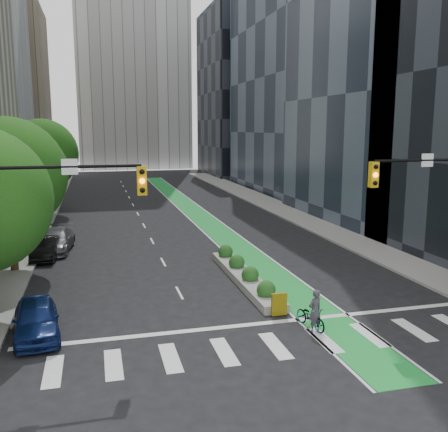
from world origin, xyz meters
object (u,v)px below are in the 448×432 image
median_planter (244,275)px  parked_car_left_far (56,240)px  parked_car_left_mid (46,248)px  cyclist (315,311)px  parked_car_left_near (36,319)px  bicycle (311,317)px

median_planter → parked_car_left_far: size_ratio=2.02×
median_planter → parked_car_left_mid: parked_car_left_mid is taller
median_planter → parked_car_left_far: (-10.26, 9.54, 0.36)m
cyclist → parked_car_left_near: 11.08m
bicycle → cyclist: size_ratio=1.02×
cyclist → parked_car_left_near: cyclist is taller
bicycle → median_planter: bearing=83.1°
parked_car_left_far → bicycle: bearing=-50.0°
bicycle → parked_car_left_near: (-10.83, 1.95, 0.24)m
cyclist → parked_car_left_near: size_ratio=0.42×
cyclist → parked_car_left_far: (-11.06, 16.70, -0.15)m
median_planter → cyclist: cyclist is taller
parked_car_left_near → parked_car_left_far: size_ratio=0.83×
bicycle → parked_car_left_mid: (-11.50, 14.49, 0.20)m
bicycle → parked_car_left_mid: parked_car_left_mid is taller
parked_car_left_near → parked_car_left_mid: size_ratio=1.03×
median_planter → parked_car_left_near: bearing=-154.3°
median_planter → bicycle: median_planter is taller
cyclist → parked_car_left_far: bearing=-76.2°
bicycle → parked_car_left_far: (-11.06, 16.31, 0.26)m
median_planter → parked_car_left_mid: size_ratio=2.52×
bicycle → parked_car_left_mid: 18.50m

